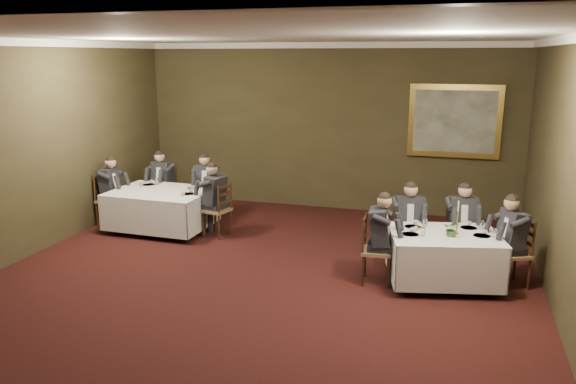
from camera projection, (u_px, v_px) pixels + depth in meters
The scene contains 27 objects.
ground at pixel (242, 299), 7.66m from camera, with size 10.00×10.00×0.00m, color black.
ceiling at pixel (236, 34), 6.83m from camera, with size 8.00×10.00×0.10m, color silver.
back_wall at pixel (326, 127), 11.89m from camera, with size 8.00×0.10×3.50m, color #362D1B.
crown_molding at pixel (236, 39), 6.84m from camera, with size 8.00×10.00×0.12m.
table_main at pixel (444, 255), 8.08m from camera, with size 1.77×1.49×0.67m.
table_second at pixel (162, 207), 10.62m from camera, with size 1.86×1.43×0.67m.
chair_main_backleft at pixel (407, 247), 8.90m from camera, with size 0.54×0.52×1.00m.
diner_main_backleft at pixel (407, 233), 8.84m from camera, with size 0.51×0.57×1.35m.
chair_main_backright at pixel (459, 248), 8.85m from camera, with size 0.53×0.51×1.00m.
diner_main_backright at pixel (460, 234), 8.79m from camera, with size 0.50×0.56×1.35m.
chair_main_endleft at pixel (375, 264), 8.18m from camera, with size 0.45×0.47×1.00m.
diner_main_endleft at pixel (377, 249), 8.12m from camera, with size 0.51×0.44×1.35m.
chair_main_endright at pixel (511, 267), 8.06m from camera, with size 0.57×0.58×1.00m.
diner_main_endright at pixel (512, 252), 8.00m from camera, with size 0.61×0.57×1.35m.
chair_sec_backleft at pixel (165, 201), 11.67m from camera, with size 0.50×0.48×1.00m.
diner_sec_backleft at pixel (164, 191), 11.61m from camera, with size 0.47×0.54×1.35m.
chair_sec_backright at pixel (207, 205), 11.38m from camera, with size 0.51×0.49×1.00m.
diner_sec_backright at pixel (207, 194), 11.31m from camera, with size 0.48×0.54×1.35m.
chair_sec_endright at pixel (218, 221), 10.30m from camera, with size 0.50×0.52×1.00m.
diner_sec_endright at pixel (217, 209), 10.25m from camera, with size 0.55×0.49×1.35m.
chair_sec_endleft at pixel (110, 210), 11.01m from camera, with size 0.45×0.46×1.00m.
diner_sec_endleft at pixel (110, 199), 10.95m from camera, with size 0.50×0.44×1.35m.
centerpiece at pixel (452, 228), 7.86m from camera, with size 0.22×0.19×0.24m, color #2D5926.
candlestick at pixel (457, 221), 7.97m from camera, with size 0.07×0.07×0.50m.
place_setting_table_main at pixel (417, 224), 8.34m from camera, with size 0.33×0.31×0.14m.
place_setting_table_second at pixel (152, 183), 11.05m from camera, with size 0.33×0.31×0.14m.
painting at pixel (454, 121), 11.05m from camera, with size 1.78×0.09×1.44m.
Camera 1 is at (2.66, -6.60, 3.25)m, focal length 35.00 mm.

